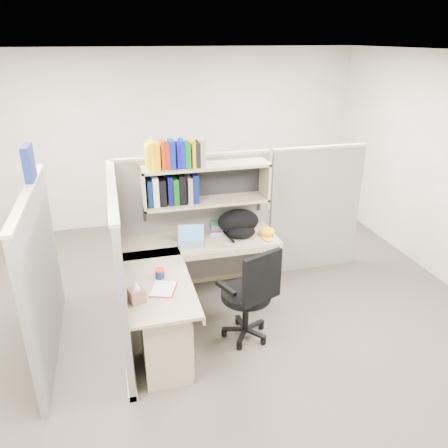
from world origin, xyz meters
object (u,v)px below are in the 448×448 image
object	(u,v)px
backpack	(240,224)
task_chair	(249,308)
snack_canister	(160,273)
laptop	(191,236)
desk	(178,309)

from	to	relation	value
backpack	task_chair	distance (m)	1.07
snack_canister	backpack	bearing A→B (deg)	36.27
laptop	backpack	xyz separation A→B (m)	(0.59, 0.12, 0.04)
desk	task_chair	size ratio (longest dim) A/B	1.67
laptop	snack_canister	bearing A→B (deg)	-113.58
backpack	snack_canister	xyz separation A→B (m)	(-1.01, -0.74, -0.09)
backpack	snack_canister	distance (m)	1.25
backpack	snack_canister	size ratio (longest dim) A/B	5.14
laptop	snack_canister	size ratio (longest dim) A/B	3.03
desk	backpack	bearing A→B (deg)	45.12
snack_canister	task_chair	world-z (taller)	task_chair
desk	backpack	world-z (taller)	backpack
laptop	backpack	world-z (taller)	backpack
desk	laptop	distance (m)	0.90
desk	backpack	size ratio (longest dim) A/B	3.63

